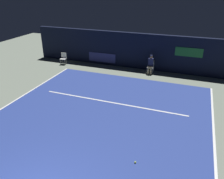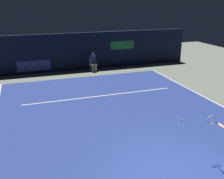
# 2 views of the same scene
# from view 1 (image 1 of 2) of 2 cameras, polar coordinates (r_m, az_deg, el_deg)

# --- Properties ---
(ground_plane) EXTENTS (32.45, 32.45, 0.00)m
(ground_plane) POSITION_cam_1_polar(r_m,az_deg,el_deg) (10.52, -3.98, -8.32)
(ground_plane) COLOR gray
(court_surface) EXTENTS (10.13, 11.69, 0.01)m
(court_surface) POSITION_cam_1_polar(r_m,az_deg,el_deg) (10.51, -3.98, -8.29)
(court_surface) COLOR navy
(court_surface) RESTS_ON ground
(line_sideline_left) EXTENTS (0.10, 11.69, 0.01)m
(line_sideline_left) POSITION_cam_1_polar(r_m,az_deg,el_deg) (9.90, 24.37, -13.15)
(line_sideline_left) COLOR white
(line_sideline_left) RESTS_ON court_surface
(line_sideline_right) EXTENTS (0.10, 11.69, 0.01)m
(line_sideline_right) POSITION_cam_1_polar(r_m,az_deg,el_deg) (13.16, -24.37, -3.32)
(line_sideline_right) COLOR white
(line_sideline_right) RESTS_ON court_surface
(line_service) EXTENTS (7.91, 0.10, 0.01)m
(line_service) POSITION_cam_1_polar(r_m,az_deg,el_deg) (12.13, -0.02, -3.29)
(line_service) COLOR white
(line_service) RESTS_ON court_surface
(back_wall) EXTENTS (16.90, 0.33, 2.60)m
(back_wall) POSITION_cam_1_polar(r_m,az_deg,el_deg) (16.89, 7.05, 9.51)
(back_wall) COLOR black
(back_wall) RESTS_ON ground
(line_judge_on_chair) EXTENTS (0.45, 0.54, 1.32)m
(line_judge_on_chair) POSITION_cam_1_polar(r_m,az_deg,el_deg) (16.10, 9.67, 6.28)
(line_judge_on_chair) COLOR white
(line_judge_on_chair) RESTS_ON ground
(courtside_chair_near) EXTENTS (0.51, 0.49, 0.88)m
(courtside_chair_near) POSITION_cam_1_polar(r_m,az_deg,el_deg) (18.34, -12.10, 7.80)
(courtside_chair_near) COLOR white
(courtside_chair_near) RESTS_ON ground
(tennis_ball) EXTENTS (0.07, 0.07, 0.07)m
(tennis_ball) POSITION_cam_1_polar(r_m,az_deg,el_deg) (8.46, 5.84, -17.73)
(tennis_ball) COLOR #CCE033
(tennis_ball) RESTS_ON court_surface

